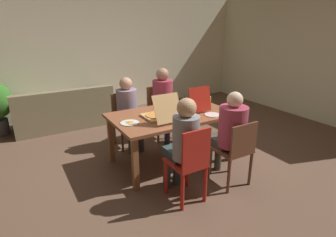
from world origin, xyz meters
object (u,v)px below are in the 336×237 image
chair_2 (126,116)px  couch (64,112)px  plate_0 (130,123)px  drinking_glass_0 (209,100)px  dining_table (171,119)px  person_0 (229,130)px  chair_3 (189,164)px  chair_1 (161,110)px  person_3 (183,140)px  chair_0 (236,150)px  plate_1 (212,115)px  pizza_box_1 (159,115)px  person_2 (128,107)px  person_1 (164,98)px  pizza_box_0 (193,106)px  drinking_glass_1 (184,112)px

chair_2 → couch: (-0.76, 1.47, -0.23)m
plate_0 → drinking_glass_0: (1.45, 0.16, 0.06)m
dining_table → person_0: person_0 is taller
chair_3 → chair_1: bearing=70.1°
chair_1 → chair_3: (-0.70, -1.94, -0.01)m
person_3 → plate_0: person_3 is taller
chair_0 → dining_table: bearing=109.7°
chair_3 → plate_1: 1.06m
chair_2 → pizza_box_1: size_ratio=1.65×
person_2 → couch: (-0.76, 1.62, -0.42)m
dining_table → plate_1: 0.60m
person_1 → pizza_box_1: 1.10m
chair_1 → dining_table: bearing=-110.0°
person_2 → pizza_box_0: person_2 is taller
person_2 → couch: bearing=115.1°
person_1 → pizza_box_1: person_1 is taller
chair_3 → pizza_box_0: 1.26m
couch → chair_1: bearing=-44.7°
dining_table → person_0: bearing=-67.4°
chair_0 → drinking_glass_1: chair_0 is taller
dining_table → couch: couch is taller
person_0 → drinking_glass_1: person_0 is taller
person_0 → person_3: bearing=179.1°
person_1 → drinking_glass_1: size_ratio=11.22×
pizza_box_1 → dining_table: bearing=18.4°
person_0 → drinking_glass_0: bearing=66.4°
chair_0 → drinking_glass_0: 1.20m
person_0 → chair_1: size_ratio=1.33×
chair_1 → drinking_glass_1: 1.23m
couch → person_3: bearing=-76.9°
plate_0 → plate_1: bearing=-14.2°
dining_table → chair_1: (0.35, 0.97, -0.17)m
pizza_box_1 → drinking_glass_1: size_ratio=4.81×
chair_1 → drinking_glass_0: size_ratio=6.68×
person_1 → drinking_glass_1: bearing=-104.3°
person_0 → couch: person_0 is taller
person_3 → drinking_glass_1: bearing=55.7°
drinking_glass_1 → pizza_box_0: bearing=33.7°
plate_1 → drinking_glass_1: 0.42m
person_1 → person_3: (-0.70, -1.67, -0.02)m
chair_0 → pizza_box_0: bearing=88.2°
chair_0 → chair_3: 0.70m
chair_1 → person_1: person_1 is taller
person_1 → person_3: 1.81m
couch → plate_0: bearing=-80.3°
person_2 → drinking_glass_1: (0.44, -0.98, 0.11)m
plate_1 → drinking_glass_0: bearing=57.6°
dining_table → drinking_glass_0: drinking_glass_0 is taller
chair_0 → chair_2: size_ratio=0.98×
plate_1 → drinking_glass_1: drinking_glass_1 is taller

